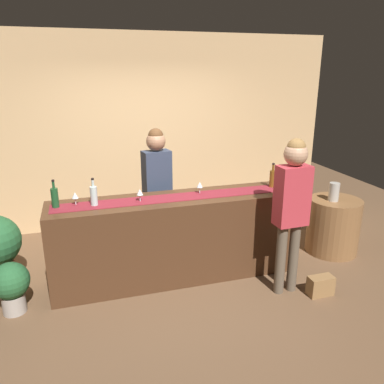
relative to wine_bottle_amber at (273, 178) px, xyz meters
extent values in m
plane|color=brown|center=(-1.25, -0.05, -1.10)|extent=(10.00, 10.00, 0.00)
cube|color=tan|center=(-1.25, 1.85, 0.35)|extent=(6.00, 0.12, 2.90)
cube|color=#472B19|center=(-1.25, -0.05, -0.61)|extent=(2.80, 0.60, 0.99)
cube|color=maroon|center=(-1.25, -0.05, -0.11)|extent=(2.66, 0.28, 0.01)
cylinder|color=brown|center=(0.00, 0.00, -0.01)|extent=(0.07, 0.07, 0.21)
cylinder|color=brown|center=(0.00, 0.00, 0.13)|extent=(0.03, 0.03, 0.08)
cylinder|color=black|center=(0.00, 0.00, 0.18)|extent=(0.03, 0.03, 0.02)
cylinder|color=#194723|center=(-2.51, -0.01, -0.01)|extent=(0.07, 0.07, 0.21)
cylinder|color=#194723|center=(-2.51, -0.01, 0.13)|extent=(0.03, 0.03, 0.08)
cylinder|color=black|center=(-2.51, -0.01, 0.18)|extent=(0.03, 0.03, 0.02)
cylinder|color=#B2C6C1|center=(-2.12, -0.06, -0.01)|extent=(0.07, 0.07, 0.21)
cylinder|color=#B2C6C1|center=(-2.12, -0.06, 0.13)|extent=(0.03, 0.03, 0.08)
cylinder|color=black|center=(-2.12, -0.06, 0.18)|extent=(0.03, 0.03, 0.02)
cylinder|color=silver|center=(-0.93, 0.01, -0.11)|extent=(0.06, 0.06, 0.00)
cylinder|color=silver|center=(-0.93, 0.01, -0.07)|extent=(0.01, 0.01, 0.08)
cone|color=silver|center=(-0.93, 0.01, 0.00)|extent=(0.07, 0.07, 0.06)
cylinder|color=silver|center=(-2.31, 0.01, -0.11)|extent=(0.06, 0.06, 0.00)
cylinder|color=silver|center=(-2.31, 0.01, -0.07)|extent=(0.01, 0.01, 0.08)
cone|color=silver|center=(-2.31, 0.01, 0.00)|extent=(0.07, 0.07, 0.06)
cylinder|color=silver|center=(-1.64, -0.07, -0.11)|extent=(0.06, 0.06, 0.00)
cylinder|color=silver|center=(-1.64, -0.07, -0.07)|extent=(0.01, 0.01, 0.08)
cone|color=silver|center=(-1.64, -0.07, 0.00)|extent=(0.07, 0.07, 0.06)
cylinder|color=#26262B|center=(-1.25, 0.54, -0.71)|extent=(0.11, 0.11, 0.79)
cylinder|color=#26262B|center=(-1.40, 0.51, -0.71)|extent=(0.11, 0.11, 0.79)
cube|color=#2D384C|center=(-1.33, 0.53, 0.00)|extent=(0.37, 0.25, 0.63)
sphere|color=#9E7051|center=(-1.33, 0.53, 0.43)|extent=(0.24, 0.24, 0.24)
sphere|color=brown|center=(-1.33, 0.53, 0.50)|extent=(0.19, 0.19, 0.19)
cylinder|color=brown|center=(-0.24, -0.72, -0.70)|extent=(0.11, 0.11, 0.80)
cylinder|color=brown|center=(-0.08, -0.71, -0.70)|extent=(0.11, 0.11, 0.80)
cube|color=#B7333D|center=(-0.16, -0.71, 0.02)|extent=(0.35, 0.21, 0.64)
sphere|color=tan|center=(-0.16, -0.71, 0.46)|extent=(0.24, 0.24, 0.24)
sphere|color=olive|center=(-0.16, -0.71, 0.52)|extent=(0.19, 0.19, 0.19)
cylinder|color=brown|center=(0.95, -0.01, -0.73)|extent=(0.68, 0.68, 0.74)
cylinder|color=#A8A399|center=(0.88, -0.04, -0.24)|extent=(0.13, 0.13, 0.24)
cylinder|color=#9E9389|center=(-3.00, -0.27, -1.00)|extent=(0.23, 0.23, 0.20)
sphere|color=#23562D|center=(-3.00, -0.27, -0.75)|extent=(0.37, 0.37, 0.37)
cube|color=olive|center=(0.17, -0.90, -0.99)|extent=(0.28, 0.14, 0.22)
camera|label=1|loc=(-2.23, -4.01, 1.26)|focal=35.74mm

